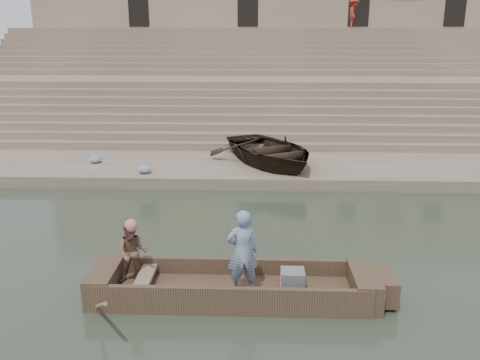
# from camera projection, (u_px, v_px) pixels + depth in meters

# --- Properties ---
(ground) EXTENTS (120.00, 120.00, 0.00)m
(ground) POSITION_uv_depth(u_px,v_px,m) (314.00, 277.00, 10.84)
(ground) COLOR #2C3729
(ground) RESTS_ON ground
(lower_landing) EXTENTS (32.00, 4.00, 0.40)m
(lower_landing) POSITION_uv_depth(u_px,v_px,m) (292.00, 170.00, 18.44)
(lower_landing) COLOR gray
(lower_landing) RESTS_ON ground
(mid_landing) EXTENTS (32.00, 3.00, 2.80)m
(mid_landing) POSITION_uv_depth(u_px,v_px,m) (283.00, 107.00, 25.28)
(mid_landing) COLOR gray
(mid_landing) RESTS_ON ground
(upper_landing) EXTENTS (32.00, 3.00, 5.20)m
(upper_landing) POSITION_uv_depth(u_px,v_px,m) (279.00, 71.00, 31.65)
(upper_landing) COLOR gray
(upper_landing) RESTS_ON ground
(ghat_steps) EXTENTS (32.00, 11.00, 5.20)m
(ghat_steps) POSITION_uv_depth(u_px,v_px,m) (282.00, 95.00, 26.79)
(ghat_steps) COLOR gray
(ghat_steps) RESTS_ON ground
(building_wall) EXTENTS (32.00, 5.07, 11.20)m
(building_wall) POSITION_uv_depth(u_px,v_px,m) (278.00, 22.00, 34.62)
(building_wall) COLOR tan
(building_wall) RESTS_ON ground
(main_rowboat) EXTENTS (5.00, 1.30, 0.22)m
(main_rowboat) POSITION_uv_depth(u_px,v_px,m) (233.00, 293.00, 9.98)
(main_rowboat) COLOR brown
(main_rowboat) RESTS_ON ground
(rowboat_trim) EXTENTS (6.04, 2.63, 1.95)m
(rowboat_trim) POSITION_uv_depth(u_px,v_px,m) (244.00, 284.00, 9.91)
(rowboat_trim) COLOR brown
(rowboat_trim) RESTS_ON ground
(standing_man) EXTENTS (0.68, 0.52, 1.68)m
(standing_man) POSITION_uv_depth(u_px,v_px,m) (242.00, 252.00, 9.58)
(standing_man) COLOR navy
(standing_man) RESTS_ON main_rowboat
(rowing_man) EXTENTS (0.68, 0.56, 1.28)m
(rowing_man) POSITION_uv_depth(u_px,v_px,m) (133.00, 253.00, 10.00)
(rowing_man) COLOR #216345
(rowing_man) RESTS_ON main_rowboat
(television) EXTENTS (0.46, 0.42, 0.40)m
(television) POSITION_uv_depth(u_px,v_px,m) (292.00, 280.00, 9.85)
(television) COLOR slate
(television) RESTS_ON main_rowboat
(beached_rowboat) EXTENTS (5.30, 5.87, 1.00)m
(beached_rowboat) POSITION_uv_depth(u_px,v_px,m) (270.00, 151.00, 18.32)
(beached_rowboat) COLOR #2D2116
(beached_rowboat) RESTS_ON lower_landing
(pedestrian) EXTENTS (0.80, 1.19, 1.71)m
(pedestrian) POSITION_uv_depth(u_px,v_px,m) (353.00, 13.00, 29.87)
(pedestrian) COLOR #9E271A
(pedestrian) RESTS_ON upper_landing
(cloth_bundles) EXTENTS (17.15, 1.91, 0.26)m
(cloth_bundles) POSITION_uv_depth(u_px,v_px,m) (332.00, 166.00, 17.71)
(cloth_bundles) COLOR #3F5999
(cloth_bundles) RESTS_ON lower_landing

